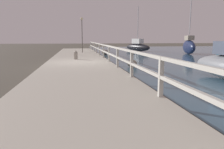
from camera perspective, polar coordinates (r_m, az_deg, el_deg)
ground_plane at (r=12.96m, az=-8.64°, el=2.14°), size 120.00×120.00×0.00m
dock_walkway at (r=12.94m, az=-8.65°, el=2.69°), size 3.78×36.00×0.25m
railing at (r=13.02m, az=-0.79°, el=6.26°), size 0.10×32.50×0.95m
boulder_near_dock at (r=21.86m, az=-1.86°, el=5.84°), size 0.70×0.63×0.52m
boulder_upstream at (r=12.48m, az=5.26°, el=2.91°), size 0.56×0.50×0.42m
mooring_bollard at (r=14.65m, az=-9.46°, el=5.06°), size 0.25×0.25×0.57m
dock_lamp at (r=21.94m, az=-7.86°, el=12.26°), size 0.26×0.26×3.39m
sailboat_black at (r=28.59m, az=6.68°, el=7.31°), size 2.60×4.99×5.62m
sailboat_navy at (r=24.50m, az=19.42°, el=7.05°), size 2.16×4.59×7.73m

